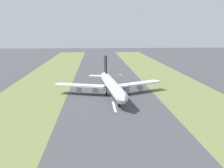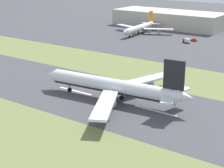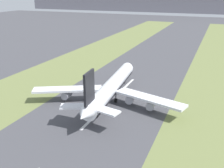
{
  "view_description": "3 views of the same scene",
  "coord_description": "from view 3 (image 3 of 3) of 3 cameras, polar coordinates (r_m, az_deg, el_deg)",
  "views": [
    {
      "loc": [
        9.18,
        139.89,
        36.31
      ],
      "look_at": [
        -0.27,
        -1.71,
        7.0
      ],
      "focal_mm": 42.0,
      "sensor_mm": 36.0,
      "label": 1
    },
    {
      "loc": [
        -116.1,
        -85.1,
        53.21
      ],
      "look_at": [
        -0.27,
        -1.71,
        7.0
      ],
      "focal_mm": 60.0,
      "sensor_mm": 36.0,
      "label": 2
    },
    {
      "loc": [
        39.88,
        -99.31,
        45.09
      ],
      "look_at": [
        -0.27,
        -1.71,
        7.0
      ],
      "focal_mm": 42.0,
      "sensor_mm": 36.0,
      "label": 3
    }
  ],
  "objects": [
    {
      "name": "grass_median_west",
      "position": [
        138.2,
        -17.14,
        -0.11
      ],
      "size": [
        40.0,
        600.0,
        0.01
      ],
      "primitive_type": "cube",
      "color": "olive",
      "rests_on": "ground"
    },
    {
      "name": "centreline_dash_far",
      "position": [
        132.11,
        3.41,
        -0.14
      ],
      "size": [
        1.2,
        18.0,
        0.01
      ],
      "primitive_type": "cube",
      "color": "silver",
      "rests_on": "ground"
    },
    {
      "name": "airplane_main_jet",
      "position": [
        110.83,
        -0.28,
        -0.8
      ],
      "size": [
        63.84,
        67.22,
        20.2
      ],
      "color": "silver",
      "rests_on": "ground"
    },
    {
      "name": "grass_median_east",
      "position": [
        109.19,
        23.06,
        -6.25
      ],
      "size": [
        40.0,
        600.0,
        0.01
      ],
      "primitive_type": "cube",
      "color": "olive",
      "rests_on": "ground"
    },
    {
      "name": "centreline_dash_mid",
      "position": [
        98.21,
        -4.34,
        -7.54
      ],
      "size": [
        1.2,
        18.0,
        0.01
      ],
      "primitive_type": "cube",
      "color": "silver",
      "rests_on": "ground"
    },
    {
      "name": "ground_plane",
      "position": [
        116.13,
        0.44,
        -3.0
      ],
      "size": [
        800.0,
        800.0,
        0.0
      ],
      "primitive_type": "plane",
      "color": "#424247"
    }
  ]
}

